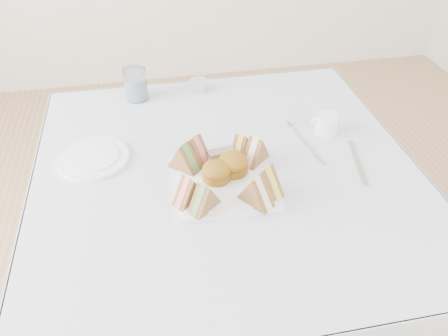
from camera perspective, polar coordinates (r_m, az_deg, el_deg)
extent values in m
plane|color=#9E7751|center=(1.74, 0.24, -19.45)|extent=(4.00, 4.00, 0.00)
cube|color=brown|center=(1.44, 0.28, -11.74)|extent=(0.90, 0.90, 0.74)
cube|color=silver|center=(1.17, 0.33, -0.15)|extent=(1.02, 1.02, 0.01)
cube|color=white|center=(1.12, 0.00, -1.75)|extent=(0.26, 0.26, 0.01)
cylinder|color=olive|center=(1.10, -0.98, -0.46)|extent=(0.08, 0.08, 0.05)
cylinder|color=olive|center=(1.12, 1.16, 0.57)|extent=(0.10, 0.10, 0.05)
cube|color=beige|center=(1.17, -0.38, 1.61)|extent=(0.08, 0.04, 0.03)
cylinder|color=white|center=(1.25, -16.69, 1.26)|extent=(0.25, 0.25, 0.01)
cylinder|color=white|center=(1.48, -11.44, 10.73)|extent=(0.09, 0.09, 0.11)
cylinder|color=silver|center=(1.52, -3.29, 10.64)|extent=(0.07, 0.07, 0.03)
cube|color=silver|center=(1.24, 17.04, 0.72)|extent=(0.06, 0.20, 0.00)
cube|color=silver|center=(1.27, 10.90, 2.87)|extent=(0.04, 0.19, 0.00)
cylinder|color=white|center=(1.33, 13.26, 5.62)|extent=(0.07, 0.07, 0.06)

